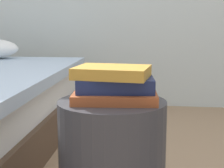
% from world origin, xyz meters
% --- Properties ---
extents(side_table, '(0.38, 0.38, 0.47)m').
position_xyz_m(side_table, '(0.00, 0.00, 0.24)').
color(side_table, '#333338').
rests_on(side_table, ground_plane).
extents(book_rust, '(0.30, 0.20, 0.03)m').
position_xyz_m(book_rust, '(0.01, -0.01, 0.49)').
color(book_rust, '#994723').
rests_on(book_rust, side_table).
extents(book_navy, '(0.27, 0.18, 0.05)m').
position_xyz_m(book_navy, '(0.01, 0.01, 0.53)').
color(book_navy, '#19234C').
rests_on(book_navy, book_rust).
extents(book_ochre, '(0.27, 0.21, 0.04)m').
position_xyz_m(book_ochre, '(0.00, 0.01, 0.57)').
color(book_ochre, '#B7842D').
rests_on(book_ochre, book_navy).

